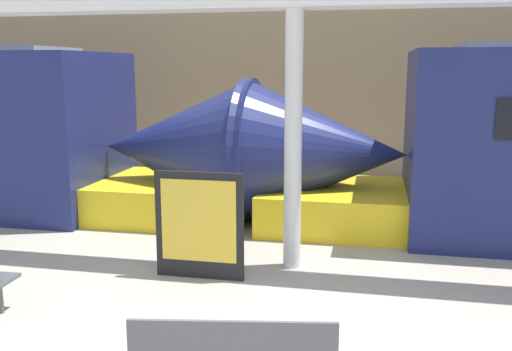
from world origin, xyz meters
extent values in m
cube|color=#9E8460|center=(0.00, 10.82, 2.50)|extent=(56.00, 0.20, 5.00)
cone|color=navy|center=(0.17, 6.27, 1.32)|extent=(2.93, 2.63, 2.63)
cube|color=yellow|center=(0.44, 6.27, 0.35)|extent=(2.63, 2.46, 0.70)
cone|color=navy|center=(-2.56, 6.27, 1.32)|extent=(2.93, 2.63, 2.63)
cube|color=yellow|center=(-2.83, 6.27, 0.35)|extent=(2.63, 2.46, 0.70)
cube|color=#4C4F54|center=(-0.07, 0.56, 0.40)|extent=(1.80, 0.73, 0.04)
cube|color=#4C4F54|center=(-0.04, 0.36, 0.60)|extent=(1.73, 0.33, 0.36)
cylinder|color=#4C4F54|center=(-3.14, 1.63, 0.19)|extent=(0.07, 0.07, 0.38)
cube|color=black|center=(-1.20, 3.20, 0.73)|extent=(1.22, 0.06, 1.47)
cube|color=gold|center=(-1.20, 3.16, 0.81)|extent=(1.04, 0.01, 1.12)
cylinder|color=silver|center=(-0.05, 3.90, 1.79)|extent=(0.25, 0.25, 3.58)
camera|label=1|loc=(1.04, -3.86, 2.83)|focal=40.00mm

